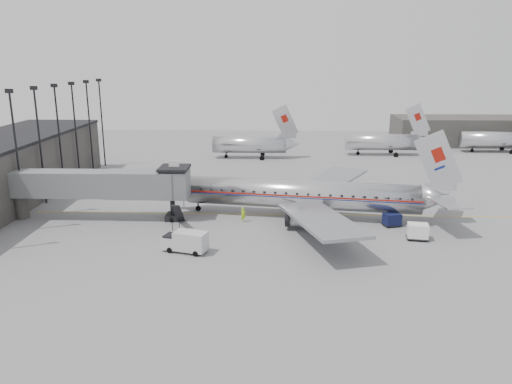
% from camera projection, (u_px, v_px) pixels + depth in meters
% --- Properties ---
extents(ground, '(160.00, 160.00, 0.00)m').
position_uv_depth(ground, '(250.00, 230.00, 55.67)').
color(ground, slate).
rests_on(ground, ground).
extents(hangar, '(30.00, 12.00, 6.00)m').
position_uv_depth(hangar, '(463.00, 131.00, 111.34)').
color(hangar, '#393734').
rests_on(hangar, ground).
extents(apron_line, '(60.00, 0.15, 0.01)m').
position_uv_depth(apron_line, '(276.00, 214.00, 61.36)').
color(apron_line, gold).
rests_on(apron_line, ground).
extents(jet_bridge, '(21.00, 6.20, 7.10)m').
position_uv_depth(jet_bridge, '(110.00, 185.00, 58.67)').
color(jet_bridge, '#5D6062').
rests_on(jet_bridge, ground).
extents(floodlight_masts, '(0.90, 42.25, 15.25)m').
position_uv_depth(floodlight_masts, '(50.00, 137.00, 66.95)').
color(floodlight_masts, black).
rests_on(floodlight_masts, ground).
extents(distant_aircraft_near, '(16.39, 3.20, 10.26)m').
position_uv_depth(distant_aircraft_near, '(250.00, 144.00, 95.57)').
color(distant_aircraft_near, silver).
rests_on(distant_aircraft_near, ground).
extents(distant_aircraft_mid, '(16.39, 3.20, 10.26)m').
position_uv_depth(distant_aircraft_mid, '(382.00, 141.00, 98.58)').
color(distant_aircraft_mid, silver).
rests_on(distant_aircraft_mid, ground).
extents(distant_aircraft_far, '(16.39, 3.20, 10.26)m').
position_uv_depth(distant_aircraft_far, '(497.00, 139.00, 101.65)').
color(distant_aircraft_far, silver).
rests_on(distant_aircraft_far, ground).
extents(airliner, '(34.68, 31.92, 11.02)m').
position_uv_depth(airliner, '(307.00, 195.00, 59.71)').
color(airliner, silver).
rests_on(airliner, ground).
extents(service_van, '(4.80, 2.93, 2.12)m').
position_uv_depth(service_van, '(185.00, 241.00, 49.22)').
color(service_van, '#B8B8BA').
rests_on(service_van, ground).
extents(baggage_cart_navy, '(2.22, 1.91, 1.49)m').
position_uv_depth(baggage_cart_navy, '(392.00, 219.00, 56.86)').
color(baggage_cart_navy, '#0D1236').
rests_on(baggage_cart_navy, ground).
extents(baggage_cart_white, '(2.41, 1.97, 1.71)m').
position_uv_depth(baggage_cart_white, '(418.00, 231.00, 52.63)').
color(baggage_cart_white, white).
rests_on(baggage_cart_white, ground).
extents(ramp_worker, '(0.75, 0.73, 1.74)m').
position_uv_depth(ramp_worker, '(243.00, 215.00, 58.37)').
color(ramp_worker, '#C2EE1C').
rests_on(ramp_worker, ground).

